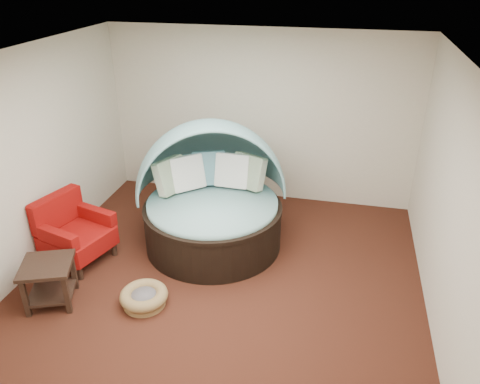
% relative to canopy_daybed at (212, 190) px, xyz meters
% --- Properties ---
extents(floor, '(5.00, 5.00, 0.00)m').
position_rel_canopy_daybed_xyz_m(floor, '(0.37, -0.90, -0.82)').
color(floor, '#471F14').
rests_on(floor, ground).
extents(wall_back, '(5.00, 0.00, 5.00)m').
position_rel_canopy_daybed_xyz_m(wall_back, '(0.37, 1.60, 0.58)').
color(wall_back, beige).
rests_on(wall_back, floor).
extents(wall_front, '(5.00, 0.00, 5.00)m').
position_rel_canopy_daybed_xyz_m(wall_front, '(0.37, -3.40, 0.58)').
color(wall_front, beige).
rests_on(wall_front, floor).
extents(wall_left, '(0.00, 5.00, 5.00)m').
position_rel_canopy_daybed_xyz_m(wall_left, '(-2.13, -0.90, 0.58)').
color(wall_left, beige).
rests_on(wall_left, floor).
extents(wall_right, '(0.00, 5.00, 5.00)m').
position_rel_canopy_daybed_xyz_m(wall_right, '(2.87, -0.90, 0.58)').
color(wall_right, beige).
rests_on(wall_right, floor).
extents(ceiling, '(5.00, 5.00, 0.00)m').
position_rel_canopy_daybed_xyz_m(ceiling, '(0.37, -0.90, 1.98)').
color(ceiling, white).
rests_on(ceiling, wall_back).
extents(canopy_daybed, '(2.53, 2.49, 1.78)m').
position_rel_canopy_daybed_xyz_m(canopy_daybed, '(0.00, 0.00, 0.00)').
color(canopy_daybed, black).
rests_on(canopy_daybed, floor).
extents(pet_basket, '(0.73, 0.73, 0.20)m').
position_rel_canopy_daybed_xyz_m(pet_basket, '(-0.41, -1.56, -0.72)').
color(pet_basket, olive).
rests_on(pet_basket, floor).
extents(red_armchair, '(0.98, 0.98, 0.93)m').
position_rel_canopy_daybed_xyz_m(red_armchair, '(-1.68, -0.88, -0.40)').
color(red_armchair, black).
rests_on(red_armchair, floor).
extents(side_table, '(0.74, 0.74, 0.55)m').
position_rel_canopy_daybed_xyz_m(side_table, '(-1.50, -1.76, -0.47)').
color(side_table, black).
rests_on(side_table, floor).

